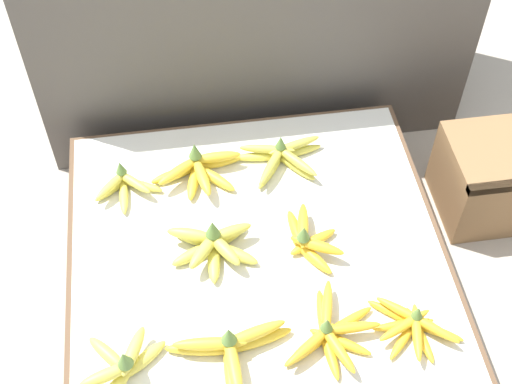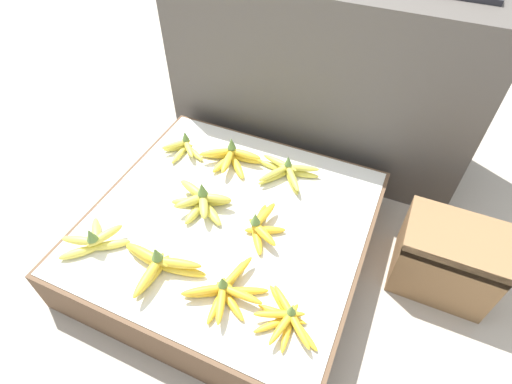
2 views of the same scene
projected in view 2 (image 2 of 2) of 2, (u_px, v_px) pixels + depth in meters
The scene contains 13 objects.
ground_plane at pixel (231, 251), 1.54m from camera, with size 10.00×10.00×0.00m, color #A89E8E.
display_platform at pixel (230, 236), 1.47m from camera, with size 0.95×0.93×0.20m.
back_vendor_table at pixel (324, 72), 1.71m from camera, with size 1.28×0.47×0.78m.
wooden_crate at pixel (446, 258), 1.38m from camera, with size 0.32×0.26×0.24m.
banana_bunch_front_left at pixel (94, 240), 1.29m from camera, with size 0.20×0.20×0.11m.
banana_bunch_front_midleft at pixel (158, 265), 1.23m from camera, with size 0.30×0.19×0.11m.
banana_bunch_front_midright at pixel (226, 291), 1.18m from camera, with size 0.24×0.25×0.09m.
banana_bunch_front_right at pixel (286, 318), 1.12m from camera, with size 0.21×0.19×0.08m.
banana_bunch_middle_midleft at pixel (201, 201), 1.41m from camera, with size 0.23×0.18×0.11m.
banana_bunch_middle_midright at pixel (261, 226), 1.34m from camera, with size 0.14×0.21×0.10m.
banana_bunch_back_left at pixel (184, 148), 1.62m from camera, with size 0.19×0.14×0.09m.
banana_bunch_back_midleft at pixel (231, 158), 1.57m from camera, with size 0.26×0.17×0.10m.
banana_bunch_back_midright at pixel (286, 172), 1.52m from camera, with size 0.26×0.17×0.09m.
Camera 2 is at (0.45, -0.78, 1.28)m, focal length 28.00 mm.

